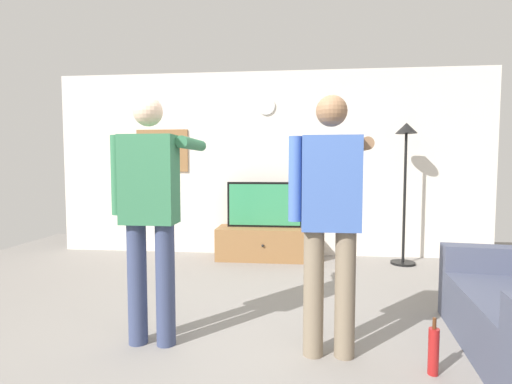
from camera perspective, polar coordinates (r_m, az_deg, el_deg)
The scene contains 10 objects.
ground_plane at distance 3.07m, azimuth -2.25°, elevation -21.55°, with size 8.40×8.40×0.00m, color gray.
back_wall at distance 5.71m, azimuth 1.91°, elevation 4.20°, with size 6.40×0.10×2.70m, color silver.
tv_stand at distance 5.48m, azimuth 1.25°, elevation -7.63°, with size 1.33×0.56×0.45m.
television at distance 5.44m, azimuth 1.30°, elevation -1.89°, with size 1.07×0.07×0.64m.
wall_clock at distance 5.72m, azimuth 1.52°, elevation 12.70°, with size 0.25×0.25×0.03m, color white.
framed_picture at distance 5.99m, azimuth -13.78°, elevation 5.99°, with size 0.79×0.04×0.63m, color olive.
floor_lamp at distance 5.44m, azimuth 21.39°, elevation 3.95°, with size 0.32×0.32×1.89m.
person_standing_nearer_lamp at distance 2.90m, azimuth -15.45°, elevation -2.05°, with size 0.57×0.78×1.81m.
person_standing_nearer_couch at distance 2.66m, azimuth 11.00°, elevation -2.78°, with size 0.57×0.78×1.79m.
beverage_bottle at distance 2.85m, azimuth 24.95°, elevation -20.66°, with size 0.07×0.07×0.37m.
Camera 1 is at (0.40, -2.75, 1.32)m, focal length 26.83 mm.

